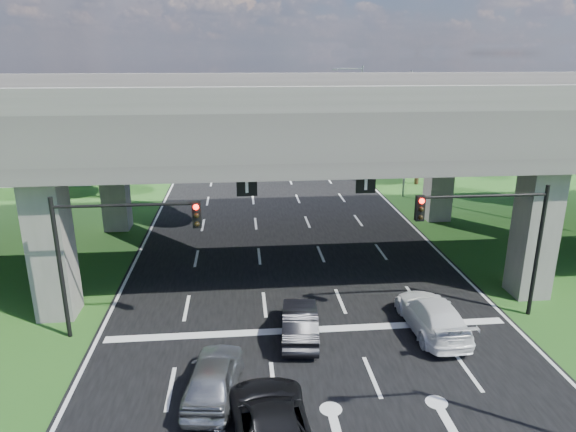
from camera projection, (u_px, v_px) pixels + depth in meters
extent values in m
plane|color=#204D18|center=(323.00, 380.00, 18.44)|extent=(160.00, 160.00, 0.00)
cube|color=black|center=(294.00, 269.00, 27.92)|extent=(18.00, 120.00, 0.03)
cube|color=#3E3B38|center=(290.00, 117.00, 27.40)|extent=(80.00, 15.00, 2.00)
cube|color=#63615B|center=(309.00, 99.00, 20.07)|extent=(80.00, 0.50, 1.00)
cube|color=#63615B|center=(280.00, 81.00, 33.83)|extent=(80.00, 0.50, 1.00)
cube|color=#63615B|center=(50.00, 241.00, 22.08)|extent=(1.60, 1.60, 7.00)
cube|color=#63615B|center=(114.00, 177.00, 33.46)|extent=(1.60, 1.60, 7.00)
cube|color=#63615B|center=(536.00, 226.00, 24.06)|extent=(1.60, 1.60, 7.00)
cube|color=#63615B|center=(440.00, 170.00, 35.45)|extent=(1.60, 1.60, 7.00)
cube|color=black|center=(247.00, 186.00, 21.14)|extent=(0.85, 0.06, 0.85)
cube|color=black|center=(366.00, 183.00, 21.59)|extent=(0.85, 0.06, 0.85)
cylinder|color=black|center=(538.00, 252.00, 22.22)|extent=(0.18, 0.18, 6.00)
cylinder|color=black|center=(484.00, 196.00, 21.19)|extent=(5.50, 0.12, 0.12)
cube|color=black|center=(420.00, 208.00, 20.89)|extent=(0.35, 0.28, 1.05)
sphere|color=#FF0C05|center=(422.00, 201.00, 20.63)|extent=(0.22, 0.22, 0.22)
cylinder|color=black|center=(61.00, 270.00, 20.42)|extent=(0.18, 0.18, 6.00)
cylinder|color=black|center=(125.00, 205.00, 19.88)|extent=(5.50, 0.12, 0.12)
cube|color=black|center=(197.00, 214.00, 20.08)|extent=(0.35, 0.28, 1.05)
sphere|color=#FF0C05|center=(196.00, 207.00, 19.82)|extent=(0.22, 0.22, 0.22)
cylinder|color=gray|center=(407.00, 136.00, 40.64)|extent=(0.16, 0.16, 10.00)
cylinder|color=gray|center=(392.00, 74.00, 39.08)|extent=(3.00, 0.10, 0.10)
cube|color=gray|center=(373.00, 76.00, 38.98)|extent=(0.60, 0.25, 0.18)
cylinder|color=gray|center=(361.00, 113.00, 55.82)|extent=(0.16, 0.16, 10.00)
cylinder|color=gray|center=(349.00, 68.00, 54.26)|extent=(3.00, 0.10, 0.10)
cube|color=gray|center=(335.00, 69.00, 54.16)|extent=(0.60, 0.25, 0.18)
cylinder|color=black|center=(101.00, 178.00, 41.35)|extent=(0.36, 0.36, 3.30)
sphere|color=#194913|center=(96.00, 141.00, 40.44)|extent=(4.50, 4.50, 4.50)
sphere|color=#194913|center=(99.00, 124.00, 39.78)|extent=(3.60, 3.60, 3.60)
sphere|color=#194913|center=(95.00, 151.00, 41.06)|extent=(3.30, 3.30, 3.30)
cylinder|color=black|center=(90.00, 161.00, 48.73)|extent=(0.36, 0.36, 2.86)
sphere|color=#194913|center=(86.00, 134.00, 47.95)|extent=(3.90, 3.90, 3.90)
sphere|color=#194913|center=(88.00, 122.00, 47.34)|extent=(3.12, 3.12, 3.12)
sphere|color=#194913|center=(85.00, 142.00, 48.53)|extent=(2.86, 2.86, 2.86)
cylinder|color=black|center=(146.00, 143.00, 56.58)|extent=(0.36, 0.36, 3.52)
sphere|color=#194913|center=(144.00, 114.00, 55.61)|extent=(4.80, 4.80, 4.80)
sphere|color=#194913|center=(146.00, 101.00, 54.93)|extent=(3.84, 3.84, 3.84)
sphere|color=#194913|center=(143.00, 122.00, 56.26)|extent=(3.52, 3.52, 3.52)
cylinder|color=black|center=(417.00, 167.00, 45.71)|extent=(0.36, 0.36, 3.08)
sphere|color=#194913|center=(420.00, 136.00, 44.86)|extent=(4.20, 4.20, 4.20)
sphere|color=#194913|center=(427.00, 122.00, 44.23)|extent=(3.36, 3.36, 3.36)
sphere|color=#194913|center=(414.00, 145.00, 45.47)|extent=(3.08, 3.08, 3.08)
cylinder|color=black|center=(420.00, 152.00, 53.60)|extent=(0.36, 0.36, 2.86)
sphere|color=#194913|center=(422.00, 127.00, 52.82)|extent=(3.90, 3.90, 3.90)
sphere|color=#194913|center=(427.00, 115.00, 52.21)|extent=(3.12, 3.12, 3.12)
sphere|color=#194913|center=(417.00, 134.00, 53.40)|extent=(2.86, 2.86, 2.86)
cylinder|color=black|center=(364.00, 138.00, 60.77)|extent=(0.36, 0.36, 3.30)
sphere|color=#194913|center=(365.00, 112.00, 59.86)|extent=(4.50, 4.50, 4.50)
sphere|color=#194913|center=(370.00, 101.00, 59.20)|extent=(3.60, 3.60, 3.60)
sphere|color=#194913|center=(362.00, 120.00, 60.48)|extent=(3.30, 3.30, 3.30)
imported|color=#9EA0A5|center=(214.00, 377.00, 17.40)|extent=(2.25, 4.42, 1.44)
imported|color=black|center=(300.00, 322.00, 21.03)|extent=(1.83, 4.21, 1.35)
imported|color=white|center=(432.00, 315.00, 21.52)|extent=(2.09, 4.97, 1.43)
imported|color=black|center=(272.00, 425.00, 15.18)|extent=(2.71, 5.21, 1.40)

